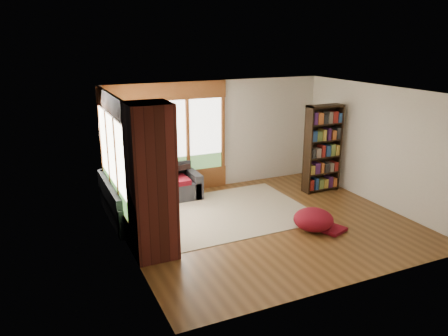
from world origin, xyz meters
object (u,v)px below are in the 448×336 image
object	(u,v)px
brick_chimney	(151,182)
bookshelf	(323,149)
dog_tan	(161,167)
dog_brindle	(130,184)
pouf	(313,219)
area_rug	(226,212)
sectional_sofa	(148,196)

from	to	relation	value
brick_chimney	bookshelf	bearing A→B (deg)	18.34
dog_tan	dog_brindle	distance (m)	1.17
pouf	dog_tan	bearing A→B (deg)	129.76
bookshelf	dog_tan	size ratio (longest dim) A/B	1.88
area_rug	dog_brindle	world-z (taller)	dog_brindle
area_rug	pouf	xyz separation A→B (m)	(1.17, -1.45, 0.21)
pouf	dog_tan	world-z (taller)	dog_tan
sectional_sofa	area_rug	world-z (taller)	sectional_sofa
brick_chimney	area_rug	distance (m)	2.56
dog_tan	pouf	bearing A→B (deg)	-104.83
area_rug	sectional_sofa	bearing A→B (deg)	148.29
sectional_sofa	dog_brindle	world-z (taller)	dog_brindle
brick_chimney	pouf	distance (m)	3.25
bookshelf	brick_chimney	bearing A→B (deg)	-161.66
bookshelf	sectional_sofa	bearing A→B (deg)	172.45
sectional_sofa	dog_tan	size ratio (longest dim) A/B	2.00
sectional_sofa	bookshelf	xyz separation A→B (m)	(4.09, -0.54, 0.73)
pouf	dog_tan	xyz separation A→B (m)	(-2.20, 2.65, 0.59)
pouf	dog_brindle	bearing A→B (deg)	148.62
area_rug	brick_chimney	bearing A→B (deg)	-148.33
area_rug	dog_tan	xyz separation A→B (m)	(-1.03, 1.20, 0.80)
dog_tan	dog_brindle	xyz separation A→B (m)	(-0.87, -0.77, -0.04)
area_rug	dog_brindle	xyz separation A→B (m)	(-1.90, 0.43, 0.76)
brick_chimney	sectional_sofa	xyz separation A→B (m)	(0.45, 2.05, -1.00)
dog_tan	dog_brindle	bearing A→B (deg)	166.79
dog_tan	brick_chimney	bearing A→B (deg)	-164.43
brick_chimney	dog_tan	size ratio (longest dim) A/B	2.36
dog_tan	sectional_sofa	bearing A→B (deg)	162.95
pouf	brick_chimney	bearing A→B (deg)	174.63
brick_chimney	dog_brindle	xyz separation A→B (m)	(-0.02, 1.59, -0.53)
sectional_sofa	bookshelf	size ratio (longest dim) A/B	1.06
sectional_sofa	area_rug	distance (m)	1.71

